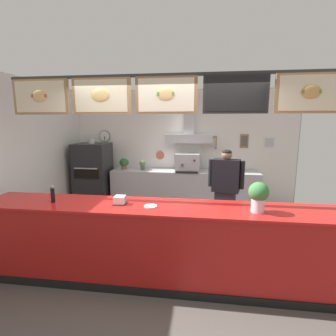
{
  "coord_description": "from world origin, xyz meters",
  "views": [
    {
      "loc": [
        0.47,
        -3.43,
        2.03
      ],
      "look_at": [
        -0.1,
        0.82,
        1.26
      ],
      "focal_mm": 27.25,
      "sensor_mm": 36.0,
      "label": 1
    }
  ],
  "objects": [
    {
      "name": "pepper_grinder",
      "position": [
        -1.43,
        -0.49,
        1.12
      ],
      "size": [
        0.05,
        0.05,
        0.22
      ],
      "color": "black",
      "rests_on": "service_counter"
    },
    {
      "name": "back_prep_counter",
      "position": [
        0.07,
        2.38,
        0.46
      ],
      "size": [
        3.39,
        0.62,
        0.93
      ],
      "color": "#B7BABF",
      "rests_on": "ground_plane"
    },
    {
      "name": "potted_oregano",
      "position": [
        -0.92,
        2.37,
        1.06
      ],
      "size": [
        0.15,
        0.15,
        0.22
      ],
      "color": "#4C4C51",
      "rests_on": "back_prep_counter"
    },
    {
      "name": "pizza_oven",
      "position": [
        -2.08,
        2.19,
        0.78
      ],
      "size": [
        0.76,
        0.75,
        1.65
      ],
      "color": "#232326",
      "rests_on": "ground_plane"
    },
    {
      "name": "ground_plane",
      "position": [
        0.0,
        0.0,
        0.0
      ],
      "size": [
        6.68,
        6.68,
        0.0
      ],
      "primitive_type": "plane",
      "color": "#514C47"
    },
    {
      "name": "shop_worker",
      "position": [
        0.88,
        0.93,
        0.84
      ],
      "size": [
        0.6,
        0.32,
        1.58
      ],
      "rotation": [
        0.0,
        0.0,
        2.9
      ],
      "color": "#232328",
      "rests_on": "ground_plane"
    },
    {
      "name": "espresso_machine",
      "position": [
        0.14,
        2.36,
        1.13
      ],
      "size": [
        0.55,
        0.53,
        0.4
      ],
      "color": "silver",
      "rests_on": "back_prep_counter"
    },
    {
      "name": "napkin_holder",
      "position": [
        -0.55,
        -0.44,
        1.06
      ],
      "size": [
        0.17,
        0.16,
        0.12
      ],
      "color": "#262628",
      "rests_on": "service_counter"
    },
    {
      "name": "back_wall_assembly",
      "position": [
        0.01,
        2.61,
        1.48
      ],
      "size": [
        5.32,
        3.03,
        2.79
      ],
      "color": "#9E9E99",
      "rests_on": "ground_plane"
    },
    {
      "name": "condiment_plate",
      "position": [
        -0.14,
        -0.5,
        1.02
      ],
      "size": [
        0.16,
        0.16,
        0.01
      ],
      "color": "white",
      "rests_on": "service_counter"
    },
    {
      "name": "basil_vase",
      "position": [
        1.12,
        -0.52,
        1.2
      ],
      "size": [
        0.22,
        0.22,
        0.35
      ],
      "color": "silver",
      "rests_on": "service_counter"
    },
    {
      "name": "service_counter",
      "position": [
        0.0,
        -0.45,
        0.51
      ],
      "size": [
        4.75,
        0.69,
        1.01
      ],
      "color": "#B21916",
      "rests_on": "ground_plane"
    },
    {
      "name": "potted_basil",
      "position": [
        0.95,
        2.37,
        1.06
      ],
      "size": [
        0.18,
        0.18,
        0.23
      ],
      "color": "beige",
      "rests_on": "back_prep_counter"
    },
    {
      "name": "potted_thyme",
      "position": [
        -1.37,
        2.36,
        1.08
      ],
      "size": [
        0.22,
        0.22,
        0.26
      ],
      "color": "#9E563D",
      "rests_on": "back_prep_counter"
    }
  ]
}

